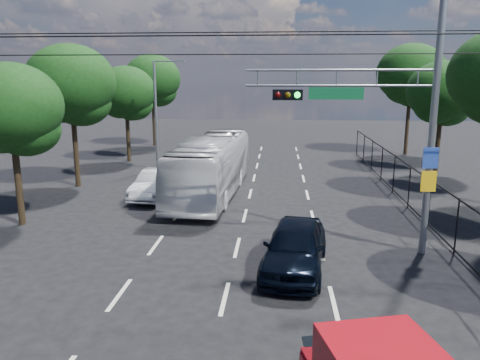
# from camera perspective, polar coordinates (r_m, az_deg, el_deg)

# --- Properties ---
(lane_markings) EXTENTS (6.12, 38.00, 0.01)m
(lane_markings) POSITION_cam_1_polar(r_m,az_deg,el_deg) (22.78, 0.95, -2.89)
(lane_markings) COLOR beige
(lane_markings) RESTS_ON ground
(signal_mast) EXTENTS (6.43, 0.39, 9.50)m
(signal_mast) POSITION_cam_1_polar(r_m,az_deg,el_deg) (16.40, 18.59, 9.06)
(signal_mast) COLOR slate
(signal_mast) RESTS_ON ground
(streetlight_left) EXTENTS (2.09, 0.22, 7.08)m
(streetlight_left) POSITION_cam_1_polar(r_m,az_deg,el_deg) (30.97, -9.93, 8.40)
(streetlight_left) COLOR slate
(streetlight_left) RESTS_ON ground
(utility_wires) EXTENTS (22.00, 5.04, 0.74)m
(utility_wires) POSITION_cam_1_polar(r_m,az_deg,el_deg) (16.86, -0.13, 16.54)
(utility_wires) COLOR black
(utility_wires) RESTS_ON ground
(fence_right) EXTENTS (0.06, 34.03, 2.00)m
(fence_right) POSITION_cam_1_polar(r_m,az_deg,el_deg) (21.62, 21.18, -1.78)
(fence_right) COLOR black
(fence_right) RESTS_ON ground
(tree_right_d) EXTENTS (4.32, 4.32, 7.02)m
(tree_right_d) POSITION_cam_1_polar(r_m,az_deg,el_deg) (31.60, 23.45, 9.31)
(tree_right_d) COLOR black
(tree_right_d) RESTS_ON ground
(tree_right_e) EXTENTS (5.28, 5.28, 8.58)m
(tree_right_e) POSITION_cam_1_polar(r_m,az_deg,el_deg) (39.30, 20.13, 11.57)
(tree_right_e) COLOR black
(tree_right_e) RESTS_ON ground
(tree_left_b) EXTENTS (4.08, 4.08, 6.63)m
(tree_left_b) POSITION_cam_1_polar(r_m,az_deg,el_deg) (20.88, -26.04, 7.23)
(tree_left_b) COLOR black
(tree_left_b) RESTS_ON ground
(tree_left_c) EXTENTS (4.80, 4.80, 7.80)m
(tree_left_c) POSITION_cam_1_polar(r_m,az_deg,el_deg) (27.34, -19.84, 10.40)
(tree_left_c) COLOR black
(tree_left_c) RESTS_ON ground
(tree_left_d) EXTENTS (4.20, 4.20, 6.83)m
(tree_left_d) POSITION_cam_1_polar(r_m,az_deg,el_deg) (34.69, -13.68, 9.94)
(tree_left_d) COLOR black
(tree_left_d) RESTS_ON ground
(tree_left_e) EXTENTS (4.92, 4.92, 7.99)m
(tree_left_e) POSITION_cam_1_polar(r_m,az_deg,el_deg) (42.39, -10.59, 11.57)
(tree_left_e) COLOR black
(tree_left_e) RESTS_ON ground
(navy_hatchback) EXTENTS (2.48, 4.82, 1.57)m
(navy_hatchback) POSITION_cam_1_polar(r_m,az_deg,el_deg) (15.03, 6.71, -8.07)
(navy_hatchback) COLOR black
(navy_hatchback) RESTS_ON ground
(white_bus) EXTENTS (3.17, 10.99, 3.02)m
(white_bus) POSITION_cam_1_polar(r_m,az_deg,el_deg) (24.25, -3.50, 1.69)
(white_bus) COLOR silver
(white_bus) RESTS_ON ground
(white_van) EXTENTS (1.92, 4.41, 1.41)m
(white_van) POSITION_cam_1_polar(r_m,az_deg,el_deg) (24.17, -10.19, -0.48)
(white_van) COLOR silver
(white_van) RESTS_ON ground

